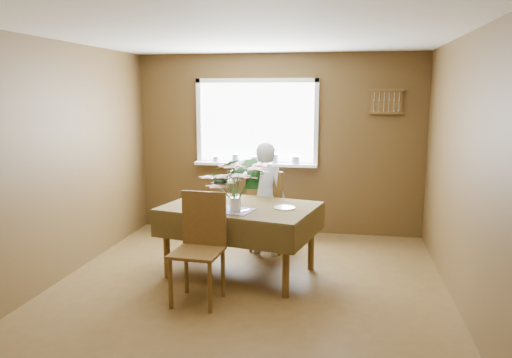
% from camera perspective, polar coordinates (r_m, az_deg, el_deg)
% --- Properties ---
extents(floor, '(4.50, 4.50, 0.00)m').
position_cam_1_polar(floor, '(5.14, -1.13, -12.68)').
color(floor, '#513A1B').
rests_on(floor, ground).
extents(ceiling, '(4.50, 4.50, 0.00)m').
position_cam_1_polar(ceiling, '(4.77, -1.24, 16.25)').
color(ceiling, white).
rests_on(ceiling, wall_back).
extents(wall_back, '(4.00, 0.00, 4.00)m').
position_cam_1_polar(wall_back, '(7.00, 2.51, 3.97)').
color(wall_back, brown).
rests_on(wall_back, floor).
extents(wall_front, '(4.00, 0.00, 4.00)m').
position_cam_1_polar(wall_front, '(2.68, -10.92, -5.94)').
color(wall_front, brown).
rests_on(wall_front, floor).
extents(wall_left, '(0.00, 4.50, 4.50)m').
position_cam_1_polar(wall_left, '(5.55, -21.87, 1.71)').
color(wall_left, brown).
rests_on(wall_left, floor).
extents(wall_right, '(0.00, 4.50, 4.50)m').
position_cam_1_polar(wall_right, '(4.82, 22.82, 0.50)').
color(wall_right, brown).
rests_on(wall_right, floor).
extents(window_assembly, '(1.72, 0.20, 1.22)m').
position_cam_1_polar(window_assembly, '(6.98, 0.07, 4.82)').
color(window_assembly, white).
rests_on(window_assembly, wall_back).
extents(spoon_rack, '(0.44, 0.05, 0.33)m').
position_cam_1_polar(spoon_rack, '(6.88, 14.70, 8.57)').
color(spoon_rack, brown).
rests_on(spoon_rack, wall_back).
extents(dining_table, '(1.78, 1.39, 0.77)m').
position_cam_1_polar(dining_table, '(5.40, -1.80, -4.00)').
color(dining_table, brown).
rests_on(dining_table, floor).
extents(chair_far, '(0.53, 0.53, 1.04)m').
position_cam_1_polar(chair_far, '(6.18, 1.40, -3.30)').
color(chair_far, brown).
rests_on(chair_far, floor).
extents(chair_near, '(0.47, 0.47, 1.04)m').
position_cam_1_polar(chair_near, '(4.80, -6.40, -7.27)').
color(chair_near, brown).
rests_on(chair_near, floor).
extents(seated_woman, '(0.56, 0.42, 1.39)m').
position_cam_1_polar(seated_woman, '(6.05, 1.08, -2.29)').
color(seated_woman, white).
rests_on(seated_woman, floor).
extents(flower_bouquet, '(0.58, 0.58, 0.50)m').
position_cam_1_polar(flower_bouquet, '(5.07, -2.38, -0.10)').
color(flower_bouquet, white).
rests_on(flower_bouquet, dining_table).
extents(side_plate, '(0.22, 0.22, 0.01)m').
position_cam_1_polar(side_plate, '(5.25, 3.28, -3.30)').
color(side_plate, white).
rests_on(side_plate, dining_table).
extents(table_knife, '(0.16, 0.22, 0.00)m').
position_cam_1_polar(table_knife, '(5.08, -1.77, -3.70)').
color(table_knife, silver).
rests_on(table_knife, dining_table).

